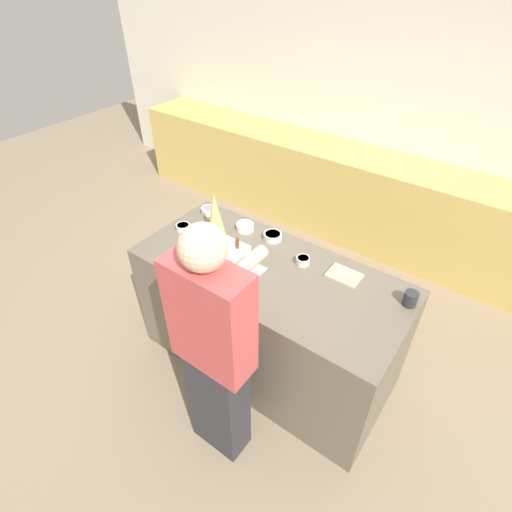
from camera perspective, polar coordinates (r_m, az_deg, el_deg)
ground_plane at (r=3.24m, az=1.56°, el=-14.39°), size 12.00×12.00×0.00m
wall_back at (r=4.26m, az=20.78°, el=18.58°), size 8.00×0.05×2.60m
back_cabinet_block at (r=4.31m, az=16.89°, el=7.21°), size 6.00×0.60×0.93m
kitchen_island at (r=2.89m, az=1.72°, el=-8.87°), size 1.81×0.82×0.92m
baking_tray at (r=2.58m, az=-3.90°, el=-1.80°), size 0.41×0.29×0.01m
gingerbread_house at (r=2.52m, az=-3.98°, el=-0.15°), size 0.22×0.18×0.24m
decorative_tree at (r=2.78m, az=-5.85°, el=5.77°), size 0.14×0.14×0.35m
candy_bowl_behind_tray at (r=2.62m, az=6.72°, el=-0.62°), size 0.09×0.09×0.05m
candy_bowl_beside_tree at (r=3.13m, az=-6.81°, el=6.52°), size 0.11×0.11×0.05m
candy_bowl_center_rear at (r=2.97m, az=-10.32°, el=4.15°), size 0.10×0.10×0.04m
candy_bowl_front_corner at (r=2.82m, az=2.40°, el=2.87°), size 0.13×0.13×0.05m
candy_bowl_near_tray_left at (r=2.91m, az=-1.57°, el=4.22°), size 0.13×0.13×0.05m
cookbook at (r=2.57m, az=12.47°, el=-2.77°), size 0.21×0.15×0.02m
mug at (r=2.47m, az=21.19°, el=-5.71°), size 0.08×0.08×0.09m
person at (r=2.18m, az=-5.98°, el=-13.55°), size 0.44×0.55×1.68m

